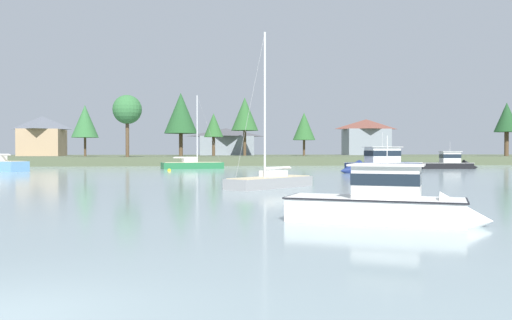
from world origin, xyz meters
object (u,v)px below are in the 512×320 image
(cruiser_black, at_px, (452,165))
(mooring_buoy_yellow, at_px, (169,170))
(sailboat_grey, at_px, (270,184))
(sailboat_green, at_px, (192,167))
(cruiser_white, at_px, (395,209))
(cruiser_navy, at_px, (377,166))

(cruiser_black, height_order, mooring_buoy_yellow, cruiser_black)
(sailboat_grey, distance_m, sailboat_green, 36.32)
(sailboat_grey, height_order, cruiser_white, sailboat_grey)
(cruiser_white, height_order, mooring_buoy_yellow, cruiser_white)
(cruiser_navy, height_order, mooring_buoy_yellow, cruiser_navy)
(sailboat_grey, distance_m, mooring_buoy_yellow, 29.32)
(cruiser_white, distance_m, mooring_buoy_yellow, 45.89)
(mooring_buoy_yellow, bearing_deg, sailboat_green, 71.47)
(cruiser_black, height_order, sailboat_grey, sailboat_grey)
(cruiser_navy, bearing_deg, cruiser_white, -108.48)
(cruiser_white, bearing_deg, sailboat_grey, 96.00)
(cruiser_navy, xyz_separation_m, cruiser_white, (-12.59, -37.66, -0.25))
(cruiser_black, bearing_deg, sailboat_grey, -131.26)
(mooring_buoy_yellow, bearing_deg, cruiser_black, 6.44)
(cruiser_black, bearing_deg, cruiser_navy, -141.18)
(sailboat_green, bearing_deg, cruiser_black, -6.10)
(cruiser_black, xyz_separation_m, sailboat_green, (-33.58, 3.59, -0.30))
(sailboat_grey, xyz_separation_m, mooring_buoy_yellow, (-7.76, 28.28, -0.14))
(cruiser_white, bearing_deg, mooring_buoy_yellow, 101.96)
(cruiser_black, height_order, cruiser_white, cruiser_black)
(cruiser_black, xyz_separation_m, cruiser_white, (-26.64, -48.97, -0.08))
(sailboat_grey, height_order, sailboat_green, sailboat_grey)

